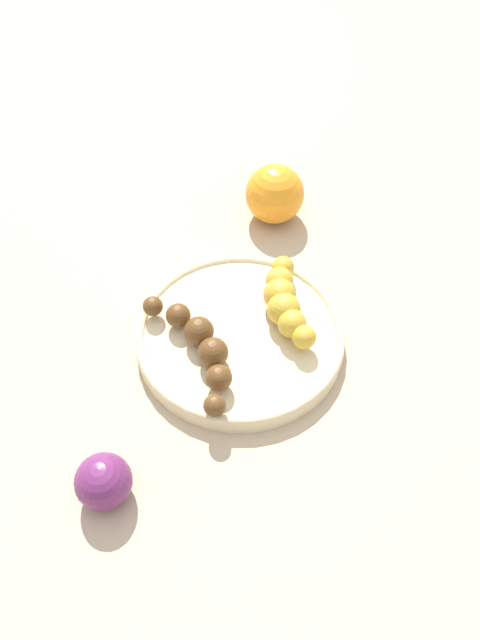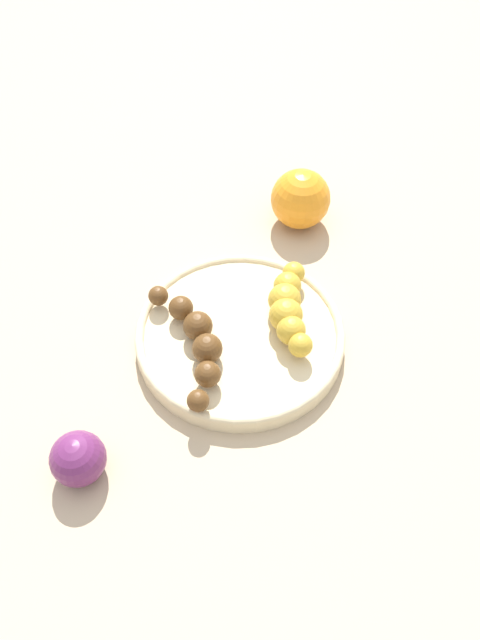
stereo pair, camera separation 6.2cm
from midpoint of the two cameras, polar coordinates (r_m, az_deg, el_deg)
name	(u,v)px [view 2 (the right image)]	position (r m, az deg, el deg)	size (l,w,h in m)	color
ground_plane	(240,341)	(0.65, 2.73, -2.25)	(2.40, 2.40, 0.00)	tan
fruit_bowl	(240,335)	(0.64, 2.77, -1.61)	(0.23, 0.23, 0.02)	beige
banana_overripe	(195,339)	(0.61, -1.48, -2.07)	(0.16, 0.06, 0.03)	#593819
banana_spotted	(289,307)	(0.64, 7.54, 1.06)	(0.12, 0.06, 0.04)	gold
plum_purple	(78,459)	(0.56, -12.42, -13.29)	(0.05, 0.05, 0.05)	#662659
orange_fruit	(301,199)	(0.76, 8.28, 11.48)	(0.08, 0.08, 0.08)	orange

